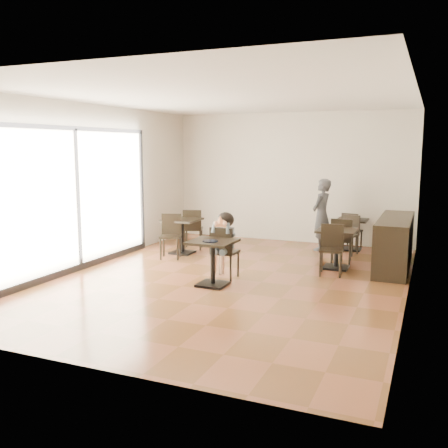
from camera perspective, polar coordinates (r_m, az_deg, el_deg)
The scene contains 23 objects.
floor at distance 9.07m, azimuth 0.78°, elevation -6.27°, with size 6.00×8.00×0.01m, color brown.
ceiling at distance 8.80m, azimuth 0.83°, elevation 14.28°, with size 6.00×8.00×0.01m, color silver.
wall_back at distance 12.58m, azimuth 7.66°, elevation 5.27°, with size 6.00×0.01×3.20m, color beige.
wall_front at distance 5.32m, azimuth -15.52°, elevation 0.27°, with size 6.00×0.01×3.20m, color beige.
wall_left at distance 10.30m, azimuth -14.92°, elevation 4.28°, with size 0.01×8.00×3.20m, color beige.
wall_right at distance 8.17m, azimuth 20.75°, elevation 2.89°, with size 0.01×8.00×3.20m, color beige.
storefront_window at distance 9.90m, azimuth -16.50°, elevation 2.88°, with size 0.04×4.50×2.60m, color white.
child_table at distance 8.55m, azimuth -1.30°, elevation -4.49°, with size 0.75×0.75×0.79m, color black, non-canonical shape.
child_chair at distance 9.02m, azimuth 0.12°, elevation -3.25°, with size 0.43×0.43×0.95m, color black, non-canonical shape.
child at distance 9.00m, azimuth 0.12°, elevation -2.49°, with size 0.43×0.60×1.20m, color slate, non-canonical shape.
plate at distance 8.38m, azimuth -1.59°, elevation -1.95°, with size 0.27×0.27×0.02m, color black.
pizza_slice at distance 8.75m, azimuth -0.35°, elevation 0.10°, with size 0.28×0.21×0.06m, color tan, non-canonical shape.
adult_patron at distance 11.62m, azimuth 11.09°, elevation 1.05°, with size 0.60×0.39×1.65m, color #3D3D42.
cafe_table_mid at distance 9.98m, azimuth 12.72°, elevation -2.81°, with size 0.73×0.73×0.78m, color black, non-canonical shape.
cafe_table_left at distance 11.15m, azimuth -4.79°, elevation -1.39°, with size 0.74×0.74×0.78m, color black, non-canonical shape.
cafe_table_back at distance 11.88m, azimuth 14.39°, elevation -1.17°, with size 0.68×0.68×0.72m, color black, non-canonical shape.
chair_mid_a at distance 10.50m, azimuth 13.27°, elevation -1.82°, with size 0.42×0.42×0.93m, color black, non-canonical shape.
chair_mid_b at distance 9.43m, azimuth 12.15°, elevation -2.97°, with size 0.42×0.42×0.93m, color black, non-canonical shape.
chair_left_a at distance 11.62m, azimuth -3.55°, elevation -0.57°, with size 0.42×0.42×0.94m, color black, non-canonical shape.
chair_left_b at distance 10.66m, azimuth -6.16°, elevation -1.46°, with size 0.42×0.42×0.94m, color black, non-canonical shape.
chair_back_a at distance 11.90m, azimuth 14.43°, elevation -0.79°, with size 0.39×0.39×0.86m, color black, non-canonical shape.
chair_back_b at distance 11.33m, azimuth 13.99°, elevation -1.25°, with size 0.39×0.39×0.86m, color black, non-canonical shape.
service_counter at distance 10.31m, azimuth 18.91°, elevation -2.06°, with size 0.60×2.40×1.00m, color black.
Camera 1 is at (3.28, -8.13, 2.36)m, focal length 40.00 mm.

